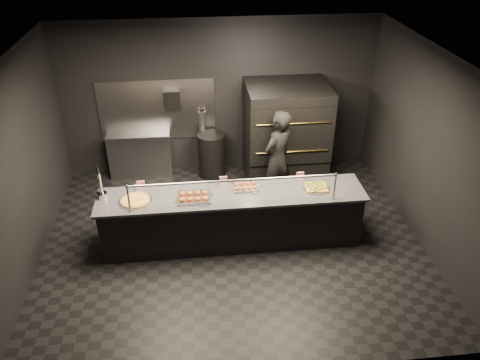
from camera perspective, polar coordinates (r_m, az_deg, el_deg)
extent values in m
plane|color=black|center=(7.68, -0.93, -7.45)|extent=(6.00, 6.00, 0.00)
plane|color=black|center=(6.25, -1.17, 14.48)|extent=(6.00, 6.00, 0.00)
cube|color=black|center=(9.10, -2.53, 10.00)|extent=(6.00, 0.04, 3.00)
cube|color=black|center=(4.82, 1.80, -12.11)|extent=(6.00, 0.04, 3.00)
cube|color=black|center=(7.26, -25.35, 0.90)|extent=(0.04, 5.00, 3.00)
cube|color=black|center=(7.68, 21.90, 3.39)|extent=(0.04, 5.00, 3.00)
cube|color=#99999E|center=(9.17, -10.07, 8.35)|extent=(2.20, 0.02, 1.20)
cube|color=black|center=(7.41, -0.96, -4.80)|extent=(4.00, 0.70, 0.88)
cube|color=#3A3A3F|center=(7.15, -0.99, -1.83)|extent=(4.10, 0.78, 0.04)
cylinder|color=#99999E|center=(6.82, -13.43, -2.18)|extent=(0.03, 0.03, 0.45)
cylinder|color=#99999E|center=(7.05, 11.46, -0.73)|extent=(0.03, 0.03, 0.45)
cylinder|color=#99999E|center=(6.66, -0.78, -0.07)|extent=(3.00, 0.04, 0.04)
cube|color=black|center=(9.23, 5.37, 1.94)|extent=(1.50, 1.15, 0.60)
cube|color=black|center=(8.95, 5.56, 5.29)|extent=(1.50, 1.20, 0.55)
cube|color=black|center=(8.72, 5.74, 8.53)|extent=(1.50, 1.20, 0.55)
cube|color=black|center=(8.59, 5.87, 10.81)|extent=(1.50, 1.20, 0.18)
cylinder|color=gold|center=(8.41, 6.36, 3.43)|extent=(1.30, 0.02, 0.02)
cylinder|color=gold|center=(8.17, 6.59, 6.84)|extent=(1.30, 0.02, 0.02)
cube|color=#99999E|center=(9.42, -12.06, 3.04)|extent=(1.20, 0.35, 0.90)
cube|color=black|center=(8.97, -8.31, 9.72)|extent=(0.30, 0.20, 0.35)
cylinder|color=#B2B2B7|center=(9.17, -4.62, 7.04)|extent=(0.14, 0.14, 0.45)
cube|color=black|center=(9.07, -4.68, 8.48)|extent=(0.10, 0.06, 0.06)
cylinder|color=silver|center=(7.33, -16.45, -1.80)|extent=(0.15, 0.15, 0.09)
cylinder|color=silver|center=(7.23, -16.67, -0.51)|extent=(0.05, 0.05, 0.39)
cylinder|color=silver|center=(7.07, -16.98, 0.31)|extent=(0.02, 0.11, 0.02)
cone|color=black|center=(7.09, -17.00, 1.33)|extent=(0.05, 0.05, 0.15)
cylinder|color=silver|center=(7.14, -12.63, -2.50)|extent=(0.50, 0.50, 0.01)
cylinder|color=#CD8A41|center=(7.13, -12.64, -2.42)|extent=(0.44, 0.44, 0.02)
cylinder|color=#EDCC4D|center=(7.13, -12.65, -2.34)|extent=(0.38, 0.38, 0.01)
cube|color=silver|center=(7.06, -5.63, -2.19)|extent=(0.59, 0.50, 0.02)
ellipsoid|color=#AA6624|center=(6.97, -7.04, -2.37)|extent=(0.09, 0.09, 0.06)
ellipsoid|color=#AA6624|center=(7.11, -7.04, -1.63)|extent=(0.09, 0.09, 0.06)
ellipsoid|color=#AA6624|center=(6.97, -6.10, -2.32)|extent=(0.09, 0.09, 0.06)
ellipsoid|color=#AA6624|center=(7.11, -6.13, -1.58)|extent=(0.09, 0.09, 0.06)
ellipsoid|color=#AA6624|center=(6.97, -5.17, -2.27)|extent=(0.09, 0.09, 0.06)
ellipsoid|color=#AA6624|center=(7.11, -5.21, -1.53)|extent=(0.09, 0.09, 0.06)
ellipsoid|color=#AA6624|center=(6.97, -4.23, -2.21)|extent=(0.09, 0.09, 0.06)
ellipsoid|color=#AA6624|center=(7.11, -4.29, -1.48)|extent=(0.09, 0.09, 0.06)
cube|color=silver|center=(7.28, 0.68, -0.88)|extent=(0.47, 0.41, 0.02)
ellipsoid|color=#AA6624|center=(7.20, -0.33, -1.02)|extent=(0.07, 0.07, 0.05)
ellipsoid|color=#AA6624|center=(7.31, -0.44, -0.47)|extent=(0.07, 0.07, 0.05)
ellipsoid|color=#AA6624|center=(7.21, 0.39, -0.98)|extent=(0.07, 0.07, 0.05)
ellipsoid|color=#AA6624|center=(7.32, 0.27, -0.43)|extent=(0.07, 0.07, 0.05)
ellipsoid|color=#AA6624|center=(7.22, 1.10, -0.94)|extent=(0.07, 0.07, 0.05)
ellipsoid|color=#AA6624|center=(7.33, 0.97, -0.39)|extent=(0.07, 0.07, 0.05)
ellipsoid|color=#AA6624|center=(7.23, 1.81, -0.90)|extent=(0.07, 0.07, 0.05)
ellipsoid|color=#AA6624|center=(7.34, 1.67, -0.35)|extent=(0.07, 0.07, 0.05)
cylinder|color=silver|center=(7.36, 9.27, -0.98)|extent=(0.42, 0.42, 0.01)
cube|color=#CD8A41|center=(7.35, 9.28, -0.87)|extent=(0.35, 0.32, 0.02)
cube|color=#EDCC4D|center=(7.35, 9.28, -0.79)|extent=(0.33, 0.30, 0.01)
cube|color=#348C23|center=(7.34, 9.29, -0.73)|extent=(0.31, 0.28, 0.01)
cylinder|color=silver|center=(7.39, -12.47, -0.86)|extent=(0.05, 0.05, 0.09)
cylinder|color=silver|center=(7.39, -11.78, -0.88)|extent=(0.04, 0.04, 0.07)
cube|color=white|center=(7.37, -11.99, -0.63)|extent=(0.12, 0.04, 0.15)
cube|color=white|center=(7.33, -2.04, -0.06)|extent=(0.12, 0.04, 0.15)
cube|color=white|center=(7.50, 7.34, 0.47)|extent=(0.12, 0.04, 0.15)
cylinder|color=black|center=(9.23, -3.47, 3.07)|extent=(0.53, 0.53, 0.89)
imported|color=black|center=(8.17, 4.58, 2.58)|extent=(0.78, 0.75, 1.79)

